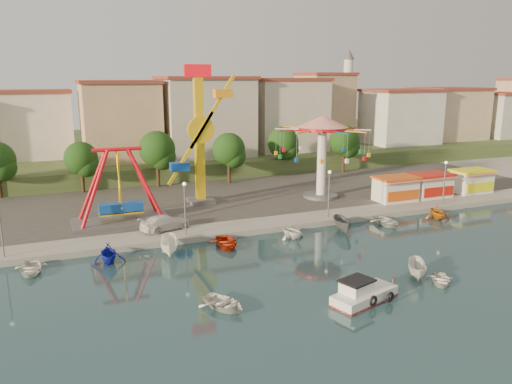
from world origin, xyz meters
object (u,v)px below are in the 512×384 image
kamikaze_tower (202,138)px  rowboat_a (224,303)px  wave_swinger (322,138)px  van (165,222)px  pirate_ship_ride (120,187)px  cabin_motorboat (363,295)px  skiff (417,269)px

kamikaze_tower → rowboat_a: bearing=-103.7°
wave_swinger → van: 23.34m
van → pirate_ship_ride: bearing=20.4°
pirate_ship_ride → cabin_motorboat: pirate_ship_ride is taller
pirate_ship_ride → rowboat_a: size_ratio=2.76×
kamikaze_tower → cabin_motorboat: bearing=-84.2°
kamikaze_tower → wave_swinger: (14.68, -2.95, -0.33)m
rowboat_a → kamikaze_tower: bearing=51.4°
rowboat_a → van: size_ratio=0.70×
van → cabin_motorboat: bearing=-173.5°
rowboat_a → skiff: skiff is taller
cabin_motorboat → skiff: bearing=-0.4°
kamikaze_tower → wave_swinger: 14.97m
pirate_ship_ride → cabin_motorboat: 28.67m
van → skiff: bearing=-157.7°
kamikaze_tower → wave_swinger: size_ratio=1.42×
pirate_ship_ride → kamikaze_tower: (10.46, 4.65, 4.13)m
kamikaze_tower → rowboat_a: (-6.55, -26.91, -8.15)m
van → kamikaze_tower: bearing=-55.5°
rowboat_a → skiff: size_ratio=1.00×
pirate_ship_ride → van: (3.70, -4.50, -3.04)m
cabin_motorboat → skiff: (6.51, 2.00, 0.20)m
cabin_motorboat → kamikaze_tower: bearing=78.3°
van → wave_swinger: bearing=-92.9°
kamikaze_tower → wave_swinger: kamikaze_tower is taller
cabin_motorboat → van: size_ratio=1.09×
van → rowboat_a: bearing=161.7°
kamikaze_tower → skiff: kamikaze_tower is taller
skiff → van: 24.65m
rowboat_a → skiff: 16.08m
wave_swinger → skiff: size_ratio=3.20×
skiff → wave_swinger: bearing=113.4°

